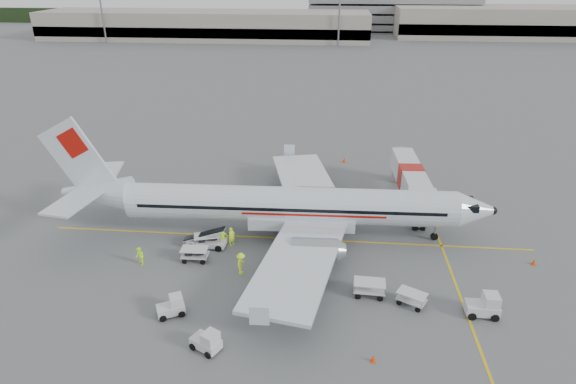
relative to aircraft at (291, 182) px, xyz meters
The scene contains 26 objects.
ground 5.43m from the aircraft, 116.61° to the right, with size 360.00×360.00×0.00m, color #56595B.
stripe_lead 5.42m from the aircraft, 116.61° to the right, with size 44.00×0.20×0.01m, color yellow.
stripe_cross 17.05m from the aircraft, 32.49° to the right, with size 0.20×20.00×0.01m, color yellow.
terminal_west 135.46m from the aircraft, 107.33° to the left, with size 110.00×22.00×9.00m, color gray, non-canonical shape.
terminal_east 160.24m from the aircraft, 64.23° to the left, with size 90.00×26.00×10.00m, color gray, non-canonical shape.
parking_garage 161.21m from the aircraft, 81.20° to the left, with size 62.00×24.00×14.00m, color slate, non-canonical shape.
treeline 174.32m from the aircraft, 90.11° to the left, with size 300.00×3.00×6.00m, color black, non-canonical shape.
mast_west 136.90m from the aircraft, 120.95° to the left, with size 3.20×1.20×22.00m, color slate, non-canonical shape.
mast_center 117.53m from the aircraft, 87.73° to the left, with size 3.20×1.20×22.00m, color slate, non-canonical shape.
aircraft is the anchor object (origin of this frame).
jet_bridge 14.46m from the aircraft, 33.32° to the left, with size 2.95×15.74×4.13m, color silver, non-canonical shape.
belt_loader 8.76m from the aircraft, 159.58° to the right, with size 4.52×1.70×2.45m, color silver, non-canonical shape.
tug_fore 18.28m from the aircraft, 34.38° to the right, with size 2.29×1.31×1.77m, color silver, non-canonical shape.
tug_mid 16.40m from the aircraft, 105.52° to the right, with size 1.96×1.12×1.51m, color silver, non-canonical shape.
tug_aft 14.94m from the aircraft, 122.11° to the right, with size 1.94×1.11×1.50m, color silver, non-canonical shape.
cart_loaded_a 9.04m from the aircraft, 159.45° to the right, with size 2.27×1.34×1.19m, color silver, non-canonical shape.
cart_loaded_b 10.35m from the aircraft, 147.18° to the right, with size 2.23×1.32×1.17m, color silver, non-canonical shape.
cart_empty_a 11.81m from the aircraft, 51.45° to the right, with size 2.36×1.39×1.23m, color silver, non-canonical shape.
cart_empty_b 14.34m from the aircraft, 43.66° to the right, with size 2.06×1.22×1.08m, color silver, non-canonical shape.
cone_nose 21.59m from the aircraft, ahead, with size 0.35×0.35×0.57m, color #F33F02.
cone_port 20.26m from the aircraft, 74.47° to the left, with size 0.42×0.42×0.68m, color #F33F02.
cone_stbd 17.43m from the aircraft, 66.65° to the right, with size 0.33×0.33×0.54m, color #F33F02.
crew_a 7.15m from the aircraft, 156.66° to the right, with size 0.62×0.41×1.71m, color #C4FD1C.
crew_b 14.26m from the aircraft, 153.47° to the right, with size 0.79×0.61×1.62m, color #C4FD1C.
crew_c 8.60m from the aircraft, 117.76° to the right, with size 1.23×0.71×1.90m, color #C4FD1C.
crew_d 7.79m from the aircraft, 159.66° to the right, with size 0.94×0.39×1.61m, color #C4FD1C.
Camera 1 is at (3.68, -37.98, 22.74)m, focal length 30.00 mm.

